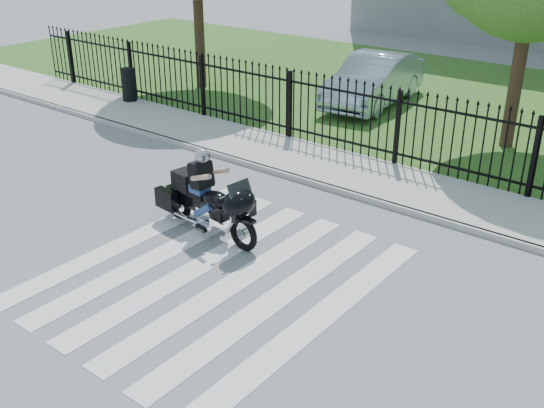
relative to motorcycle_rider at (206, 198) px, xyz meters
The scene contains 9 objects.
ground 1.72m from the motorcycle_rider, 41.68° to the right, with size 120.00×120.00×0.00m, color slate.
crosswalk 1.72m from the motorcycle_rider, 41.68° to the right, with size 5.00×5.50×0.01m, color silver, non-canonical shape.
sidewalk 4.17m from the motorcycle_rider, 73.32° to the left, with size 40.00×2.00×0.12m, color #ADAAA3.
curb 3.23m from the motorcycle_rider, 68.14° to the left, with size 40.00×0.12×0.12m, color #ADAAA3.
grass_strip 11.03m from the motorcycle_rider, 83.83° to the left, with size 40.00×12.00×0.02m, color #27521C.
iron_fence 5.09m from the motorcycle_rider, 76.56° to the left, with size 26.00×0.04×1.80m.
motorcycle_rider is the anchor object (origin of this frame).
parked_car 9.31m from the motorcycle_rider, 101.28° to the left, with size 1.56×4.46×1.47m, color #A0B2CA.
litter_bin 8.92m from the motorcycle_rider, 148.60° to the left, with size 0.43×0.43×0.97m, color black.
Camera 1 is at (6.19, -6.39, 5.40)m, focal length 42.00 mm.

